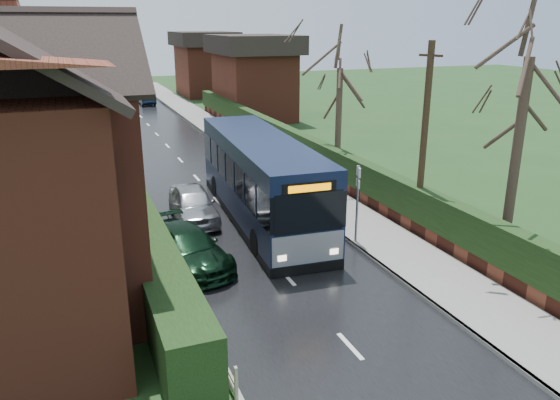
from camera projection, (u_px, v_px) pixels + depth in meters
name	position (u px, v px, depth m)	size (l,w,h in m)	color
ground	(315.00, 308.00, 14.85)	(140.00, 140.00, 0.00)	#24431C
road	(218.00, 201.00, 23.69)	(6.00, 100.00, 0.02)	black
pavement	(307.00, 190.00, 25.15)	(2.50, 100.00, 0.14)	slate
kerb_right	(283.00, 192.00, 24.73)	(0.12, 100.00, 0.14)	gray
kerb_left	(147.00, 209.00, 22.62)	(0.12, 100.00, 0.10)	gray
front_hedge	(141.00, 237.00, 17.67)	(1.20, 16.00, 1.60)	black
picket_fence	(165.00, 243.00, 18.03)	(0.10, 16.00, 0.90)	gray
right_wall_hedge	(338.00, 167.00, 25.40)	(0.60, 50.00, 1.80)	maroon
bus	(261.00, 180.00, 21.10)	(3.13, 10.80, 3.24)	#0E1733
car_silver	(193.00, 204.00, 21.28)	(1.59, 3.95, 1.35)	silver
car_green	(187.00, 248.00, 17.28)	(1.73, 4.25, 1.23)	black
car_distant	(146.00, 98.00, 51.56)	(1.31, 3.75, 1.24)	black
bus_stop_sign	(358.00, 194.00, 18.50)	(0.19, 0.43, 2.86)	slate
telegraph_pole	(424.00, 141.00, 19.01)	(0.39, 0.85, 6.86)	black
tree_right_near	(532.00, 41.00, 15.64)	(4.28, 4.28, 9.25)	#382921
tree_right_far	(341.00, 60.00, 24.78)	(4.01, 4.01, 7.75)	#3D2E24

